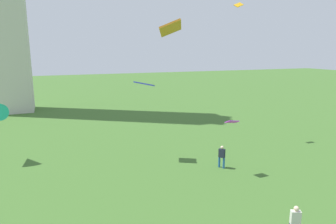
# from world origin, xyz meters

# --- Properties ---
(person_0) EXTENTS (0.46, 0.53, 1.77)m
(person_0) POSITION_xyz_m (7.44, 21.21, 1.00)
(person_0) COLOR #235693
(person_0) RESTS_ON ground_plane
(person_3) EXTENTS (0.52, 0.43, 1.76)m
(person_3) POSITION_xyz_m (5.82, 12.09, 0.99)
(person_3) COLOR #1E2333
(person_3) RESTS_ON ground_plane
(kite_flying_0) EXTENTS (1.88, 1.73, 0.51)m
(kite_flying_0) POSITION_xyz_m (2.64, 25.51, 6.29)
(kite_flying_0) COLOR #3036CA
(kite_flying_2) EXTENTS (0.90, 0.58, 0.39)m
(kite_flying_2) POSITION_xyz_m (7.46, 20.05, 3.92)
(kite_flying_2) COLOR #CF34F0
(kite_flying_3) EXTENTS (0.90, 0.57, 0.57)m
(kite_flying_3) POSITION_xyz_m (12.76, 27.62, 13.17)
(kite_flying_3) COLOR orange
(kite_flying_4) EXTENTS (1.35, 1.48, 0.68)m
(kite_flying_4) POSITION_xyz_m (0.21, 14.07, 9.82)
(kite_flying_4) COLOR orange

